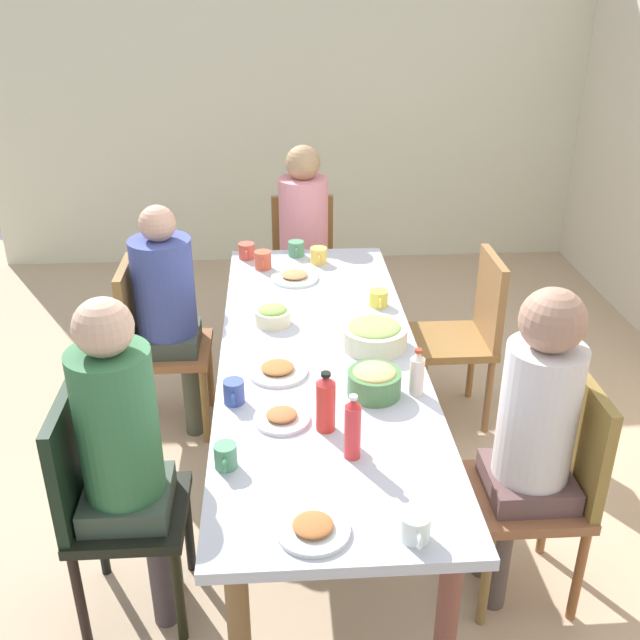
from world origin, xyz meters
The scene contains 30 objects.
ground_plane centered at (0.00, 0.00, 0.00)m, with size 7.08×7.08×0.00m, color tan.
wall_left centered at (-3.01, 0.00, 1.30)m, with size 0.12×4.64×2.60m, color beige.
dining_table centered at (0.00, 0.00, 0.66)m, with size 2.41×0.83×0.73m.
chair_0 centered at (-0.60, 0.79, 0.51)m, with size 0.40×0.40×0.90m.
chair_1 centered at (-1.58, 0.00, 0.51)m, with size 0.40×0.40×0.90m.
person_1 centered at (-1.49, 0.00, 0.74)m, with size 0.30×0.30×1.25m.
chair_2 centered at (0.60, 0.79, 0.51)m, with size 0.40×0.40×0.90m.
person_2 centered at (0.60, 0.70, 0.75)m, with size 0.30×0.30×1.27m.
chair_3 centered at (-0.60, -0.79, 0.51)m, with size 0.40×0.40×0.90m.
person_3 centered at (-0.60, -0.70, 0.71)m, with size 0.30×0.30×1.19m.
chair_4 centered at (0.60, -0.79, 0.51)m, with size 0.40×0.40×0.90m.
person_4 centered at (0.60, -0.70, 0.75)m, with size 0.30×0.30×1.27m.
plate_0 centered at (0.49, -0.17, 0.75)m, with size 0.20×0.20×0.04m.
plate_1 centered at (1.06, -0.09, 0.75)m, with size 0.22×0.22×0.04m.
plate_2 centered at (0.16, -0.18, 0.75)m, with size 0.24×0.24×0.04m.
plate_3 centered at (-0.78, -0.08, 0.75)m, with size 0.24×0.24×0.04m.
bowl_0 centered at (-0.28, -0.19, 0.78)m, with size 0.16×0.16×0.09m.
bowl_1 centered at (-0.04, 0.23, 0.79)m, with size 0.28×0.28×0.11m.
bowl_2 centered at (0.34, 0.18, 0.79)m, with size 0.20×0.20×0.11m.
cup_0 centered at (1.11, 0.20, 0.77)m, with size 0.12×0.09×0.08m.
cup_1 centered at (0.36, -0.34, 0.78)m, with size 0.11×0.08×0.09m.
cup_2 centered at (-1.00, 0.06, 0.78)m, with size 0.12×0.09×0.08m.
cup_3 centered at (0.75, -0.35, 0.78)m, with size 0.11×0.07×0.08m.
cup_4 centered at (-1.09, -0.33, 0.78)m, with size 0.12×0.09×0.08m.
cup_5 centered at (-0.94, -0.24, 0.78)m, with size 0.12×0.09×0.09m.
cup_6 centered at (-0.44, 0.30, 0.77)m, with size 0.12×0.09×0.07m.
cup_7 centered at (-1.11, -0.06, 0.77)m, with size 0.12×0.09×0.08m.
bottle_0 centered at (0.72, 0.06, 0.84)m, with size 0.05×0.05×0.23m.
bottle_1 centered at (0.55, -0.02, 0.84)m, with size 0.07×0.07×0.23m.
bottle_2 centered at (0.34, 0.34, 0.82)m, with size 0.05×0.05×0.19m.
Camera 1 is at (2.67, -0.17, 2.20)m, focal length 41.21 mm.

